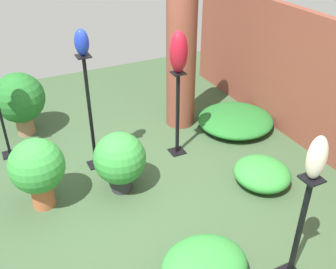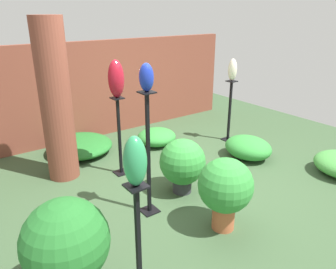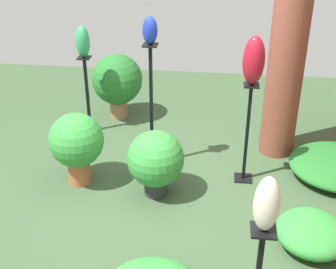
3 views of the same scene
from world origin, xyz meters
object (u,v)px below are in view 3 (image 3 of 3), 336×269
Objects in this scene: brick_pillar at (286,67)px; art_vase_ruby at (254,61)px; pedestal_jade at (88,99)px; potted_plant_mid_right at (156,160)px; potted_plant_front_left at (77,143)px; art_vase_ivory at (267,204)px; potted_plant_front_right at (117,81)px; art_vase_cobalt at (150,30)px; art_vase_jade at (83,42)px; pedestal_cobalt at (152,112)px; pedestal_ruby at (247,138)px.

brick_pillar is 4.33× the size of art_vase_ruby.
pedestal_jade reaches higher than potted_plant_mid_right.
potted_plant_mid_right is 0.89× the size of potted_plant_front_left.
potted_plant_mid_right is (-1.86, -0.95, -0.89)m from art_vase_ivory.
brick_pillar is 2.40× the size of potted_plant_front_right.
art_vase_cobalt is 1.28m from art_vase_jade.
art_vase_cobalt is 0.36× the size of potted_plant_front_left.
brick_pillar is at bearing 149.49° from art_vase_ruby.
art_vase_jade reaches higher than potted_plant_front_right.
pedestal_jade is (-0.23, -2.48, -0.64)m from brick_pillar.
art_vase_ivory is 0.46× the size of potted_plant_front_left.
art_vase_ruby is (0.71, -0.42, 0.30)m from brick_pillar.
potted_plant_front_left is (0.29, -1.84, -0.91)m from art_vase_ruby.
brick_pillar is 2.12× the size of pedestal_jade.
potted_plant_front_right is at bearing -151.04° from art_vase_cobalt.
art_vase_jade is at bearing -114.49° from art_vase_ruby.
art_vase_ruby reaches higher than potted_plant_mid_right.
potted_plant_mid_right is (0.61, 0.13, -0.27)m from pedestal_cobalt.
brick_pillar is 2.37m from potted_plant_front_right.
potted_plant_mid_right is (0.41, -0.95, -1.00)m from art_vase_ruby.
art_vase_ruby is at bearing 180.00° from art_vase_ivory.
art_vase_ruby is at bearing 79.33° from art_vase_cobalt.
art_vase_cobalt is (-0.20, -1.09, 0.22)m from art_vase_ruby.
art_vase_jade is at bearing -30.96° from potted_plant_front_right.
potted_plant_front_left is at bearing -2.54° from potted_plant_front_right.
pedestal_cobalt is at bearing 123.07° from potted_plant_front_left.
potted_plant_mid_right is at bearing 23.84° from potted_plant_front_right.
potted_plant_front_left is (0.29, -1.84, -0.02)m from pedestal_ruby.
pedestal_cobalt is at bearing -167.68° from potted_plant_mid_right.
art_vase_ivory is 2.27m from art_vase_ruby.
art_vase_cobalt is 0.32× the size of potted_plant_front_right.
art_vase_ruby is (0.20, 1.09, 0.73)m from pedestal_cobalt.
pedestal_cobalt is at bearing 52.99° from art_vase_jade.
art_vase_cobalt is (-2.47, -1.09, 0.32)m from art_vase_ivory.
pedestal_jade reaches higher than potted_plant_front_right.
brick_pillar is 1.91m from potted_plant_mid_right.
pedestal_jade is at bearing -30.96° from potted_plant_front_right.
art_vase_cobalt is at bearing 52.99° from pedestal_jade.
art_vase_cobalt reaches higher than potted_plant_front_left.
pedestal_jade is at bearing -114.49° from pedestal_ruby.
potted_plant_front_right is (-0.49, 0.30, -0.70)m from art_vase_jade.
pedestal_ruby is 2.27m from potted_plant_front_right.
art_vase_jade is (-0.23, -2.48, 0.14)m from brick_pillar.
art_vase_jade is at bearing -127.01° from art_vase_cobalt.
art_vase_cobalt is 1.37m from potted_plant_mid_right.
brick_pillar is 2.57m from pedestal_jade.
potted_plant_front_right is at bearing -129.01° from pedestal_ruby.
pedestal_ruby is 1.12m from pedestal_cobalt.
brick_pillar is at bearing 108.64° from art_vase_cobalt.
brick_pillar is at bearing 171.97° from art_vase_ivory.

